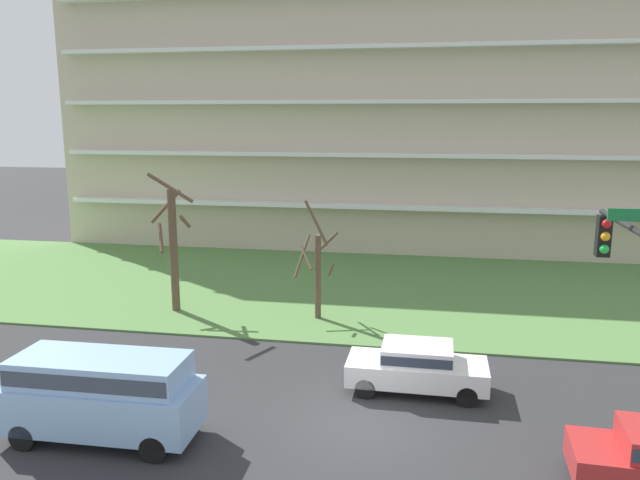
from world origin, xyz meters
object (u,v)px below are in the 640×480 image
tree_far_left (173,243)px  sedan_white_near_left (417,366)px  tree_left (317,268)px  van_blue_center_left (102,391)px

tree_far_left → sedan_white_near_left: size_ratio=1.44×
tree_left → sedan_white_near_left: 7.95m
tree_far_left → sedan_white_near_left: 12.77m
tree_left → van_blue_center_left: 11.66m
tree_far_left → van_blue_center_left: tree_far_left is taller
tree_left → van_blue_center_left: (-3.86, -10.97, -0.87)m
tree_far_left → sedan_white_near_left: bearing=-30.5°
van_blue_center_left → tree_left: bearing=69.9°
tree_far_left → sedan_white_near_left: (10.83, -6.37, -2.26)m
tree_left → van_blue_center_left: bearing=-109.4°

